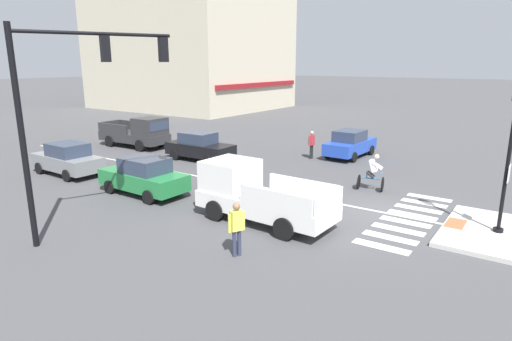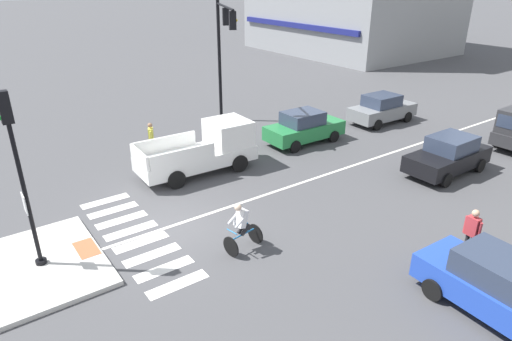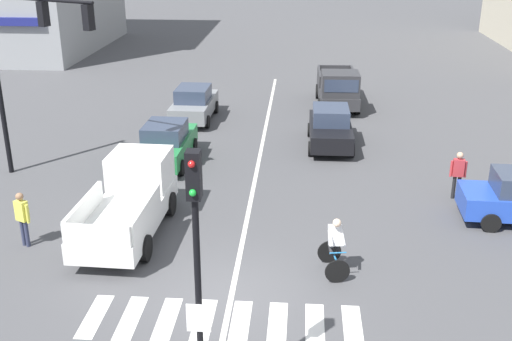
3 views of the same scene
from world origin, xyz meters
The scene contains 20 objects.
ground_plane centered at (0.00, 0.00, 0.00)m, with size 300.00×300.00×0.00m, color #474749.
signal_pole centered at (0.00, -3.99, 3.24)m, with size 0.44×0.38×5.15m.
crosswalk_stripe_a centered at (-3.05, -1.09, 0.00)m, with size 0.44×1.80×0.01m, color silver.
crosswalk_stripe_b centered at (-2.18, -1.09, 0.00)m, with size 0.44×1.80×0.01m, color silver.
crosswalk_stripe_c centered at (-1.31, -1.09, 0.00)m, with size 0.44×1.80×0.01m, color silver.
crosswalk_stripe_d centered at (-0.44, -1.09, 0.00)m, with size 0.44×1.80×0.01m, color silver.
crosswalk_stripe_e centered at (0.44, -1.09, 0.00)m, with size 0.44×1.80×0.01m, color silver.
crosswalk_stripe_f centered at (1.31, -1.09, 0.00)m, with size 0.44×1.80×0.01m, color silver.
crosswalk_stripe_g centered at (2.18, -1.09, 0.00)m, with size 0.44×1.80×0.01m, color silver.
crosswalk_stripe_h centered at (3.05, -1.09, 0.00)m, with size 0.44×1.80×0.01m, color silver.
lane_centre_line centered at (0.10, 10.00, 0.00)m, with size 0.14×28.00×0.01m, color silver.
traffic_light_mast centered at (-7.80, 7.30, 4.64)m, with size 4.48×2.03×6.71m.
car_green_westbound_far centered at (-3.48, 9.30, 0.81)m, with size 1.91×4.13×1.64m.
car_black_eastbound_far centered at (2.96, 11.84, 0.81)m, with size 1.87×4.11×1.64m.
car_grey_westbound_distant centered at (-3.38, 15.15, 0.81)m, with size 1.91×4.14×1.64m.
pickup_truck_charcoal_eastbound_distant centered at (3.55, 17.83, 0.98)m, with size 2.14×5.14×2.08m.
pickup_truck_white_westbound_near centered at (-3.33, 3.55, 0.98)m, with size 2.18×5.16×2.08m.
cyclist centered at (2.70, 1.32, 0.87)m, with size 0.83×1.18×1.68m.
pedestrian_at_curb_left centered at (-6.15, 2.23, 0.98)m, with size 0.50×0.35×1.67m.
pedestrian_waiting_far_side centered at (7.05, 6.64, 0.98)m, with size 0.55×0.25×1.67m.
Camera 3 is at (1.73, -13.36, 8.67)m, focal length 43.84 mm.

